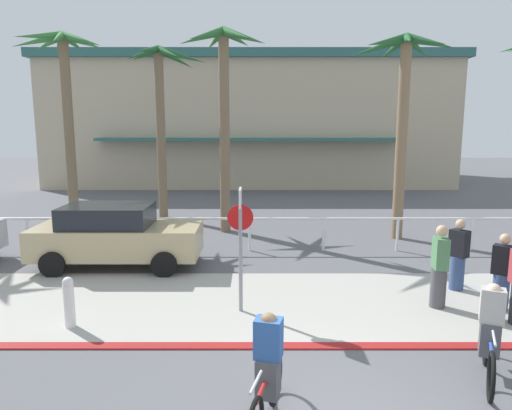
# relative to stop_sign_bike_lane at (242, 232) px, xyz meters

# --- Properties ---
(ground_plane) EXTENTS (80.00, 80.00, 0.00)m
(ground_plane) POSITION_rel_stop_sign_bike_lane_xyz_m (1.24, 6.25, -1.68)
(ground_plane) COLOR #5B5B60
(sidewalk_strip) EXTENTS (44.00, 4.00, 0.02)m
(sidewalk_strip) POSITION_rel_stop_sign_bike_lane_xyz_m (1.24, 0.45, -1.67)
(sidewalk_strip) COLOR #ADAAA0
(sidewalk_strip) RESTS_ON ground
(curb_paint) EXTENTS (44.00, 0.24, 0.03)m
(curb_paint) POSITION_rel_stop_sign_bike_lane_xyz_m (1.24, -1.55, -1.66)
(curb_paint) COLOR maroon
(curb_paint) RESTS_ON ground
(building_backdrop) EXTENTS (25.39, 13.37, 8.09)m
(building_backdrop) POSITION_rel_stop_sign_bike_lane_xyz_m (-0.09, 24.23, 2.38)
(building_backdrop) COLOR #BCAD8E
(building_backdrop) RESTS_ON ground
(rail_fence) EXTENTS (24.88, 0.08, 1.04)m
(rail_fence) POSITION_rel_stop_sign_bike_lane_xyz_m (1.24, 4.75, -0.84)
(rail_fence) COLOR white
(rail_fence) RESTS_ON ground
(stop_sign_bike_lane) EXTENTS (0.52, 0.56, 2.56)m
(stop_sign_bike_lane) POSITION_rel_stop_sign_bike_lane_xyz_m (0.00, 0.00, 0.00)
(stop_sign_bike_lane) COLOR gray
(stop_sign_bike_lane) RESTS_ON ground
(bollard_0) EXTENTS (0.20, 0.20, 1.00)m
(bollard_0) POSITION_rel_stop_sign_bike_lane_xyz_m (-3.21, -0.77, -1.16)
(bollard_0) COLOR white
(bollard_0) RESTS_ON ground
(palm_tree_1) EXTENTS (3.04, 3.33, 7.09)m
(palm_tree_1) POSITION_rel_stop_sign_bike_lane_xyz_m (-6.58, 8.13, 3.80)
(palm_tree_1) COLOR #756047
(palm_tree_1) RESTS_ON ground
(palm_tree_2) EXTENTS (3.24, 3.34, 6.89)m
(palm_tree_2) POSITION_rel_stop_sign_bike_lane_xyz_m (-3.46, 9.99, 3.49)
(palm_tree_2) COLOR #756047
(palm_tree_2) RESTS_ON ground
(palm_tree_3) EXTENTS (3.02, 3.27, 7.09)m
(palm_tree_3) POSITION_rel_stop_sign_bike_lane_xyz_m (-0.79, 7.32, 3.51)
(palm_tree_3) COLOR #756047
(palm_tree_3) RESTS_ON ground
(palm_tree_4) EXTENTS (3.30, 3.01, 6.68)m
(palm_tree_4) POSITION_rel_stop_sign_bike_lane_xyz_m (5.10, 6.44, 3.37)
(palm_tree_4) COLOR #846B4C
(palm_tree_4) RESTS_ON ground
(car_tan_1) EXTENTS (4.40, 2.02, 1.69)m
(car_tan_1) POSITION_rel_stop_sign_bike_lane_xyz_m (-3.47, 3.13, -0.81)
(car_tan_1) COLOR tan
(car_tan_1) RESTS_ON ground
(cyclist_red_0) EXTENTS (0.52, 1.77, 1.50)m
(cyclist_red_0) POSITION_rel_stop_sign_bike_lane_xyz_m (0.46, -3.62, -0.98)
(cyclist_red_0) COLOR black
(cyclist_red_0) RESTS_ON ground
(cyclist_blue_1) EXTENTS (0.76, 1.70, 1.50)m
(cyclist_blue_1) POSITION_rel_stop_sign_bike_lane_xyz_m (3.84, -2.52, -0.98)
(cyclist_blue_1) COLOR black
(cyclist_blue_1) RESTS_ON ground
(pedestrian_1) EXTENTS (0.48, 0.45, 1.63)m
(pedestrian_1) POSITION_rel_stop_sign_bike_lane_xyz_m (5.36, 0.07, -0.93)
(pedestrian_1) COLOR #384C7A
(pedestrian_1) RESTS_ON ground
(pedestrian_2) EXTENTS (0.44, 0.48, 1.68)m
(pedestrian_2) POSITION_rel_stop_sign_bike_lane_xyz_m (4.98, 1.28, -0.90)
(pedestrian_2) COLOR #384C7A
(pedestrian_2) RESTS_ON ground
(pedestrian_3) EXTENTS (0.35, 0.42, 1.78)m
(pedestrian_3) POSITION_rel_stop_sign_bike_lane_xyz_m (4.13, 0.22, -0.85)
(pedestrian_3) COLOR #4C4C51
(pedestrian_3) RESTS_ON ground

